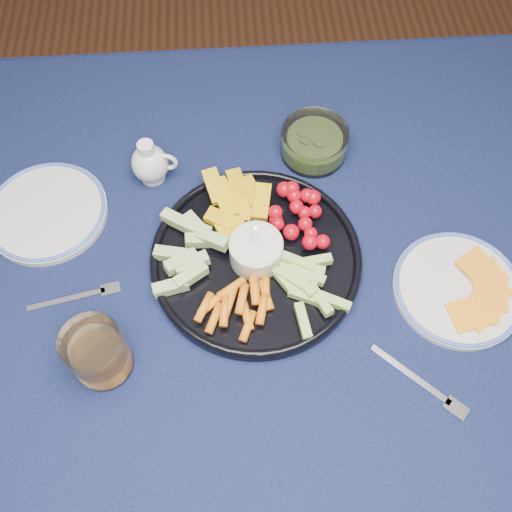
{
  "coord_description": "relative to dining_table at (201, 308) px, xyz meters",
  "views": [
    {
      "loc": [
        0.07,
        -0.4,
        1.56
      ],
      "look_at": [
        0.1,
        0.04,
        0.77
      ],
      "focal_mm": 40.0,
      "sensor_mm": 36.0,
      "label": 1
    }
  ],
  "objects": [
    {
      "name": "side_plate_extra",
      "position": [
        -0.25,
        0.15,
        0.1
      ],
      "size": [
        0.2,
        0.2,
        0.02
      ],
      "color": "silver",
      "rests_on": "dining_table"
    },
    {
      "name": "juice_tumbler",
      "position": [
        -0.14,
        -0.12,
        0.13
      ],
      "size": [
        0.08,
        0.08,
        0.1
      ],
      "color": "white",
      "rests_on": "dining_table"
    },
    {
      "name": "pickle_bowl",
      "position": [
        0.21,
        0.25,
        0.11
      ],
      "size": [
        0.12,
        0.12,
        0.05
      ],
      "color": "white",
      "rests_on": "dining_table"
    },
    {
      "name": "cheese_plate",
      "position": [
        0.41,
        -0.04,
        0.1
      ],
      "size": [
        0.2,
        0.2,
        0.02
      ],
      "color": "silver",
      "rests_on": "dining_table"
    },
    {
      "name": "dining_table",
      "position": [
        0.0,
        0.0,
        0.0
      ],
      "size": [
        1.67,
        1.07,
        0.75
      ],
      "color": "#472F17",
      "rests_on": "ground"
    },
    {
      "name": "crudite_platter",
      "position": [
        0.09,
        0.04,
        0.11
      ],
      "size": [
        0.34,
        0.34,
        0.11
      ],
      "color": "black",
      "rests_on": "dining_table"
    },
    {
      "name": "creamer_pitcher",
      "position": [
        -0.07,
        0.22,
        0.13
      ],
      "size": [
        0.08,
        0.06,
        0.09
      ],
      "color": "white",
      "rests_on": "dining_table"
    },
    {
      "name": "fork_left",
      "position": [
        -0.18,
        -0.01,
        0.09
      ],
      "size": [
        0.14,
        0.04,
        0.0
      ],
      "color": "silver",
      "rests_on": "dining_table"
    },
    {
      "name": "fork_right",
      "position": [
        0.33,
        -0.18,
        0.09
      ],
      "size": [
        0.13,
        0.12,
        0.0
      ],
      "color": "silver",
      "rests_on": "dining_table"
    }
  ]
}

